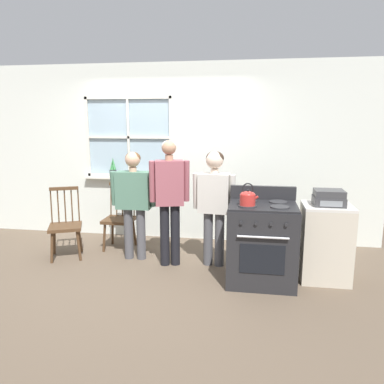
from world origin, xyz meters
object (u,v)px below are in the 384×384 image
Objects in this scene: stove at (262,243)px; handbag at (124,193)px; person_teen_center at (170,193)px; chair_near_wall at (65,226)px; chair_by_window at (120,219)px; potted_plant at (113,170)px; person_elderly_left at (134,195)px; kettle at (248,198)px; stereo at (329,198)px; side_counter at (325,243)px; person_adult_right at (214,196)px.

stove is 3.53× the size of handbag.
chair_near_wall is at bearing 163.37° from person_teen_center.
potted_plant is at bearing 117.45° from chair_by_window.
person_elderly_left is (0.95, 0.09, 0.44)m from chair_near_wall.
kettle reaches higher than chair_near_wall.
chair_near_wall is at bearing 171.56° from stove.
stove is 2.31m from handbag.
chair_near_wall is 0.88× the size of stove.
stereo is (0.74, 0.17, 0.51)m from stove.
kettle is at bearing -161.43° from stereo.
person_teen_center reaches higher than stove.
stove is at bearing -17.57° from person_elderly_left.
person_elderly_left is at bearing 173.22° from side_counter.
stove reaches higher than stereo.
person_teen_center is at bearing -25.47° from chair_near_wall.
kettle is (-0.17, -0.13, 0.55)m from stove.
handbag is at bearing 151.74° from stove.
chair_by_window is 1.13m from person_teen_center.
handbag is at bearing -48.39° from potted_plant.
side_counter is (1.89, -0.15, -0.50)m from person_teen_center.
side_counter is (3.04, -1.21, -0.63)m from potted_plant.
person_adult_right is (0.56, 0.08, -0.04)m from person_teen_center.
potted_plant is (-0.63, 0.93, 0.21)m from person_elderly_left.
person_teen_center reaches higher than kettle.
potted_plant reaches higher than kettle.
person_elderly_left is at bearing 157.79° from kettle.
person_adult_right is 1.98m from potted_plant.
person_teen_center is (1.47, -0.05, 0.52)m from chair_near_wall.
chair_near_wall is at bearing 168.00° from kettle.
stereo is (2.75, -0.68, 0.55)m from chair_by_window.
person_adult_right is at bearing -16.59° from chair_by_window.
person_teen_center reaches higher than side_counter.
chair_by_window is 0.66× the size of person_elderly_left.
kettle is at bearing -35.84° from potted_plant.
person_elderly_left is at bearing 172.73° from stereo.
potted_plant is at bearing 122.40° from person_teen_center.
stove is at bearing -28.26° from handbag.
stove is at bearing -32.05° from chair_near_wall.
chair_near_wall is 3.41m from stereo.
chair_near_wall is 2.08m from person_adult_right.
person_adult_right reaches higher than stereo.
handbag is (0.60, 0.70, 0.35)m from chair_near_wall.
chair_near_wall is at bearing 176.32° from stereo.
stove is 0.59m from kettle.
person_elderly_left reaches higher than handbag.
person_adult_right is 4.81× the size of handbag.
kettle is 0.80× the size of handbag.
kettle is 0.73× the size of stereo.
stove is (2.02, -0.85, 0.04)m from chair_by_window.
chair_near_wall is 1.56m from person_teen_center.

